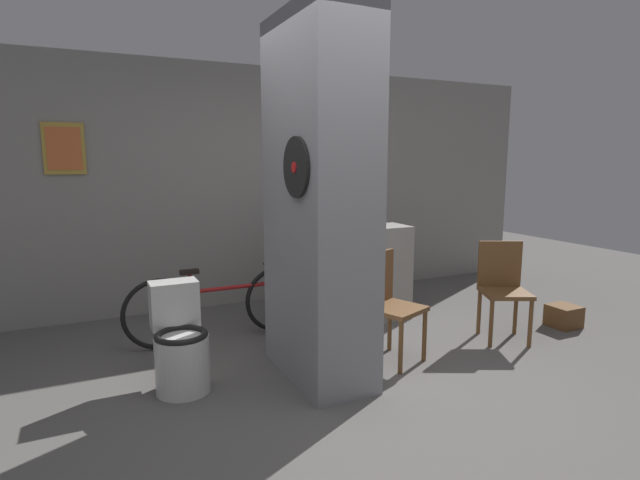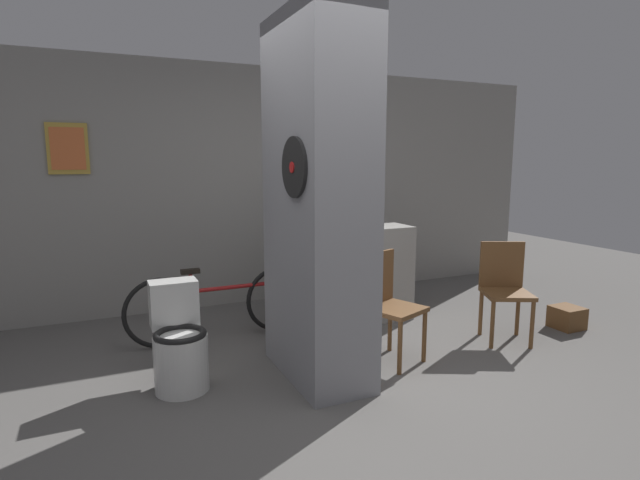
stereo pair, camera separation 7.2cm
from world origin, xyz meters
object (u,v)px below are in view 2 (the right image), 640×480
Objects in this scene: chair_near_pillar at (388,301)px; bottle_tall at (329,218)px; chair_by_doorway at (505,286)px; bicycle at (222,304)px; toilet at (179,344)px.

chair_near_pillar is 1.12m from bottle_tall.
chair_by_doorway is at bearing -37.76° from bottle_tall.
bicycle is 5.44× the size of bottle_tall.
chair_near_pillar is at bearing -42.83° from bicycle.
toilet is 2.81m from chair_by_doorway.
toilet is at bearing -153.78° from bottle_tall.
bottle_tall is at bearing -3.35° from bicycle.
toilet is 2.37× the size of bottle_tall.
bicycle is at bearing -178.50° from chair_by_doorway.
chair_near_pillar is at bearing -86.07° from bottle_tall.
bicycle is (-1.09, 1.01, -0.16)m from chair_near_pillar.
bottle_tall reaches higher than chair_near_pillar.
toilet is 1.86m from bottle_tall.
bottle_tall is (-0.07, 0.95, 0.57)m from chair_near_pillar.
toilet is 0.84× the size of chair_near_pillar.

